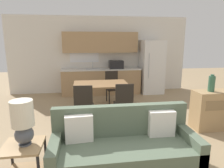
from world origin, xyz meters
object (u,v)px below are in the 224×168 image
object	(u,v)px
dining_table	(101,86)
refrigerator	(152,67)
couch	(124,146)
table_lamp	(23,121)
dining_chair_near_left	(84,104)
credenza	(216,110)
vase	(212,84)
side_table	(24,157)
dining_chair_far_right	(113,86)
dining_chair_near_right	(124,102)

from	to	relation	value
dining_table	refrigerator	bearing A→B (deg)	42.06
couch	table_lamp	size ratio (longest dim) A/B	3.44
couch	dining_chair_near_left	size ratio (longest dim) A/B	2.20
credenza	dining_table	bearing A→B (deg)	150.21
vase	refrigerator	bearing A→B (deg)	93.49
credenza	side_table	bearing A→B (deg)	-162.12
refrigerator	credenza	bearing A→B (deg)	-83.24
dining_chair_far_right	credenza	bearing A→B (deg)	-56.29
vase	dining_chair_near_right	bearing A→B (deg)	162.74
refrigerator	vase	distance (m)	3.15
dining_table	dining_chair_far_right	size ratio (longest dim) A/B	1.48
table_lamp	vase	distance (m)	3.59
couch	credenza	bearing A→B (deg)	25.75
side_table	dining_chair_near_right	bearing A→B (deg)	44.95
credenza	dining_chair_near_left	size ratio (longest dim) A/B	1.06
couch	table_lamp	bearing A→B (deg)	-177.05
dining_table	credenza	size ratio (longest dim) A/B	1.40
table_lamp	dining_chair_near_right	distance (m)	2.39
dining_chair_far_right	dining_chair_near_right	distance (m)	1.69
couch	dining_chair_far_right	size ratio (longest dim) A/B	2.20
dining_chair_near_left	dining_chair_far_right	bearing A→B (deg)	-113.21
dining_chair_far_right	dining_chair_near_right	world-z (taller)	same
couch	side_table	bearing A→B (deg)	-176.41
dining_table	vase	distance (m)	2.58
side_table	vase	size ratio (longest dim) A/B	1.46
refrigerator	dining_chair_far_right	xyz separation A→B (m)	(-1.55, -0.92, -0.43)
couch	side_table	distance (m)	1.38
table_lamp	dining_chair_near_right	xyz separation A→B (m)	(1.67, 1.68, -0.34)
dining_table	dining_chair_near_left	bearing A→B (deg)	-118.33
side_table	vase	bearing A→B (deg)	18.63
dining_table	vase	xyz separation A→B (m)	(2.18, -1.36, 0.29)
couch	credenza	distance (m)	2.49
table_lamp	dining_chair_near_left	distance (m)	1.87
vase	dining_chair_far_right	distance (m)	2.87
dining_chair_far_right	side_table	bearing A→B (deg)	-123.77
refrigerator	side_table	xyz separation A→B (m)	(-3.24, -4.31, -0.58)
couch	table_lamp	distance (m)	1.44
side_table	dining_chair_far_right	world-z (taller)	dining_chair_far_right
table_lamp	vase	bearing A→B (deg)	18.54
vase	dining_chair_near_left	size ratio (longest dim) A/B	0.38
dining_table	couch	bearing A→B (deg)	-87.25
side_table	credenza	bearing A→B (deg)	17.88
refrigerator	dining_chair_near_right	xyz separation A→B (m)	(-1.54, -2.61, -0.43)
refrigerator	side_table	world-z (taller)	refrigerator
dining_table	couch	world-z (taller)	couch
refrigerator	vase	world-z (taller)	refrigerator
refrigerator	dining_table	world-z (taller)	refrigerator
dining_chair_near_left	vase	bearing A→B (deg)	173.06
dining_chair_near_left	dining_chair_far_right	distance (m)	1.92
table_lamp	vase	world-z (taller)	vase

